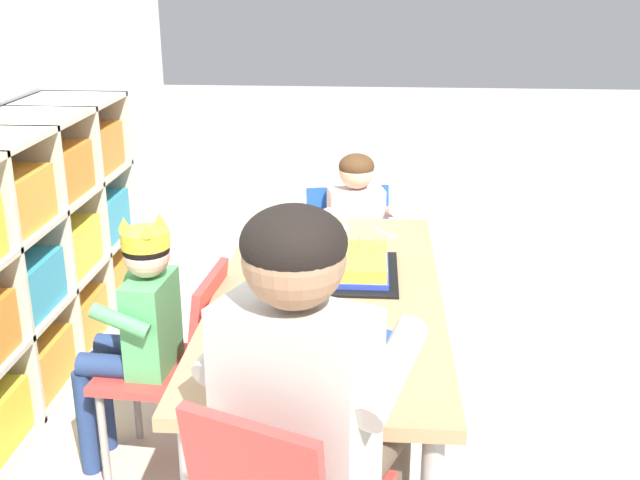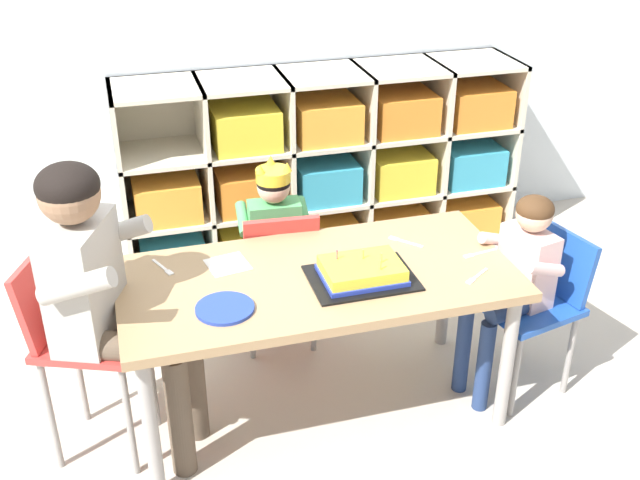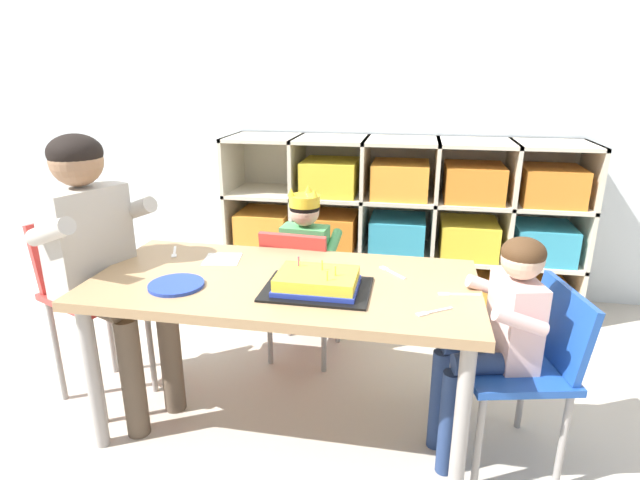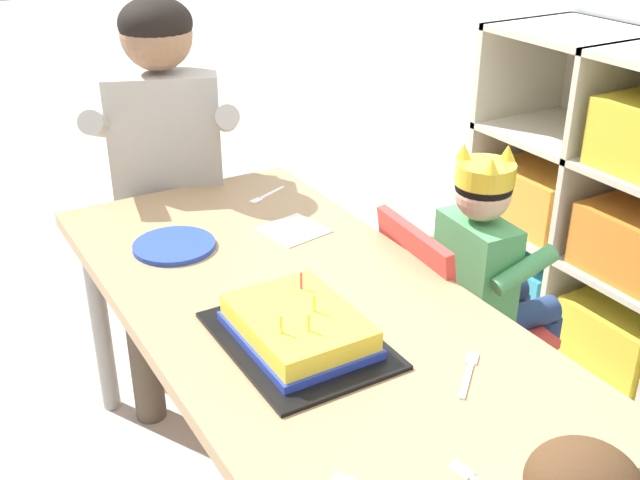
{
  "view_description": "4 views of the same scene",
  "coord_description": "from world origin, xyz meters",
  "px_view_note": "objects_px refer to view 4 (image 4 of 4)",
  "views": [
    {
      "loc": [
        -2.05,
        -0.12,
        1.49
      ],
      "look_at": [
        0.05,
        0.03,
        0.74
      ],
      "focal_mm": 43.2,
      "sensor_mm": 36.0,
      "label": 1
    },
    {
      "loc": [
        -0.63,
        -2.21,
        1.97
      ],
      "look_at": [
        0.0,
        -0.03,
        0.75
      ],
      "focal_mm": 43.24,
      "sensor_mm": 36.0,
      "label": 2
    },
    {
      "loc": [
        0.45,
        -1.64,
        1.31
      ],
      "look_at": [
        0.13,
        -0.0,
        0.75
      ],
      "focal_mm": 28.71,
      "sensor_mm": 36.0,
      "label": 3
    },
    {
      "loc": [
        1.21,
        -0.66,
        1.42
      ],
      "look_at": [
        0.12,
        -0.02,
        0.79
      ],
      "focal_mm": 43.57,
      "sensor_mm": 36.0,
      "label": 4
    }
  ],
  "objects_px": {
    "adult_helper_seated": "(166,155)",
    "fork_near_child_seat": "(266,196)",
    "classroom_chair_adult_side": "(174,209)",
    "classroom_chair_blue": "(448,321)",
    "activity_table": "(297,325)",
    "fork_scattered_mid_table": "(469,372)",
    "child_with_crown": "(490,265)",
    "birthday_cake_on_tray": "(298,330)",
    "paper_plate_stack": "(174,246)"
  },
  "relations": [
    {
      "from": "child_with_crown",
      "to": "birthday_cake_on_tray",
      "type": "bearing_deg",
      "value": 109.44
    },
    {
      "from": "adult_helper_seated",
      "to": "birthday_cake_on_tray",
      "type": "bearing_deg",
      "value": -71.68
    },
    {
      "from": "adult_helper_seated",
      "to": "paper_plate_stack",
      "type": "distance_m",
      "value": 0.39
    },
    {
      "from": "adult_helper_seated",
      "to": "fork_scattered_mid_table",
      "type": "distance_m",
      "value": 1.1
    },
    {
      "from": "birthday_cake_on_tray",
      "to": "fork_scattered_mid_table",
      "type": "distance_m",
      "value": 0.32
    },
    {
      "from": "classroom_chair_adult_side",
      "to": "adult_helper_seated",
      "type": "distance_m",
      "value": 0.24
    },
    {
      "from": "birthday_cake_on_tray",
      "to": "fork_near_child_seat",
      "type": "height_order",
      "value": "birthday_cake_on_tray"
    },
    {
      "from": "fork_near_child_seat",
      "to": "birthday_cake_on_tray",
      "type": "bearing_deg",
      "value": -135.32
    },
    {
      "from": "birthday_cake_on_tray",
      "to": "paper_plate_stack",
      "type": "distance_m",
      "value": 0.49
    },
    {
      "from": "classroom_chair_blue",
      "to": "paper_plate_stack",
      "type": "distance_m",
      "value": 0.69
    },
    {
      "from": "activity_table",
      "to": "classroom_chair_blue",
      "type": "relative_size",
      "value": 2.09
    },
    {
      "from": "adult_helper_seated",
      "to": "fork_scattered_mid_table",
      "type": "height_order",
      "value": "adult_helper_seated"
    },
    {
      "from": "adult_helper_seated",
      "to": "fork_scattered_mid_table",
      "type": "bearing_deg",
      "value": -59.65
    },
    {
      "from": "classroom_chair_adult_side",
      "to": "fork_scattered_mid_table",
      "type": "xyz_separation_m",
      "value": [
        1.2,
        0.11,
        0.12
      ]
    },
    {
      "from": "classroom_chair_adult_side",
      "to": "fork_near_child_seat",
      "type": "height_order",
      "value": "classroom_chair_adult_side"
    },
    {
      "from": "adult_helper_seated",
      "to": "classroom_chair_adult_side",
      "type": "bearing_deg",
      "value": 90.0
    },
    {
      "from": "paper_plate_stack",
      "to": "fork_near_child_seat",
      "type": "xyz_separation_m",
      "value": [
        -0.16,
        0.32,
        -0.0
      ]
    },
    {
      "from": "adult_helper_seated",
      "to": "birthday_cake_on_tray",
      "type": "xyz_separation_m",
      "value": [
        0.85,
        -0.06,
        -0.06
      ]
    },
    {
      "from": "adult_helper_seated",
      "to": "fork_near_child_seat",
      "type": "distance_m",
      "value": 0.3
    },
    {
      "from": "classroom_chair_adult_side",
      "to": "birthday_cake_on_tray",
      "type": "bearing_deg",
      "value": -73.88
    },
    {
      "from": "activity_table",
      "to": "fork_scattered_mid_table",
      "type": "height_order",
      "value": "fork_scattered_mid_table"
    },
    {
      "from": "child_with_crown",
      "to": "paper_plate_stack",
      "type": "bearing_deg",
      "value": 69.98
    },
    {
      "from": "classroom_chair_blue",
      "to": "adult_helper_seated",
      "type": "height_order",
      "value": "adult_helper_seated"
    },
    {
      "from": "classroom_chair_blue",
      "to": "classroom_chair_adult_side",
      "type": "height_order",
      "value": "classroom_chair_adult_side"
    },
    {
      "from": "child_with_crown",
      "to": "paper_plate_stack",
      "type": "height_order",
      "value": "child_with_crown"
    },
    {
      "from": "birthday_cake_on_tray",
      "to": "fork_scattered_mid_table",
      "type": "bearing_deg",
      "value": 41.73
    },
    {
      "from": "classroom_chair_blue",
      "to": "adult_helper_seated",
      "type": "distance_m",
      "value": 0.87
    },
    {
      "from": "child_with_crown",
      "to": "paper_plate_stack",
      "type": "distance_m",
      "value": 0.77
    },
    {
      "from": "birthday_cake_on_tray",
      "to": "fork_near_child_seat",
      "type": "relative_size",
      "value": 2.8
    },
    {
      "from": "classroom_chair_blue",
      "to": "fork_scattered_mid_table",
      "type": "relative_size",
      "value": 5.72
    },
    {
      "from": "child_with_crown",
      "to": "classroom_chair_adult_side",
      "type": "relative_size",
      "value": 1.08
    },
    {
      "from": "paper_plate_stack",
      "to": "fork_scattered_mid_table",
      "type": "distance_m",
      "value": 0.77
    },
    {
      "from": "activity_table",
      "to": "fork_near_child_seat",
      "type": "bearing_deg",
      "value": 159.91
    },
    {
      "from": "classroom_chair_adult_side",
      "to": "birthday_cake_on_tray",
      "type": "relative_size",
      "value": 2.09
    },
    {
      "from": "activity_table",
      "to": "adult_helper_seated",
      "type": "bearing_deg",
      "value": -179.17
    },
    {
      "from": "paper_plate_stack",
      "to": "fork_scattered_mid_table",
      "type": "xyz_separation_m",
      "value": [
        0.72,
        0.27,
        -0.0
      ]
    },
    {
      "from": "activity_table",
      "to": "paper_plate_stack",
      "type": "height_order",
      "value": "paper_plate_stack"
    },
    {
      "from": "birthday_cake_on_tray",
      "to": "paper_plate_stack",
      "type": "bearing_deg",
      "value": -172.83
    },
    {
      "from": "classroom_chair_blue",
      "to": "birthday_cake_on_tray",
      "type": "relative_size",
      "value": 1.82
    },
    {
      "from": "child_with_crown",
      "to": "adult_helper_seated",
      "type": "distance_m",
      "value": 0.91
    },
    {
      "from": "activity_table",
      "to": "birthday_cake_on_tray",
      "type": "distance_m",
      "value": 0.18
    },
    {
      "from": "child_with_crown",
      "to": "fork_near_child_seat",
      "type": "bearing_deg",
      "value": 42.46
    },
    {
      "from": "activity_table",
      "to": "adult_helper_seated",
      "type": "height_order",
      "value": "adult_helper_seated"
    },
    {
      "from": "child_with_crown",
      "to": "adult_helper_seated",
      "type": "height_order",
      "value": "adult_helper_seated"
    },
    {
      "from": "classroom_chair_blue",
      "to": "fork_scattered_mid_table",
      "type": "xyz_separation_m",
      "value": [
        0.42,
        -0.31,
        0.22
      ]
    },
    {
      "from": "birthday_cake_on_tray",
      "to": "classroom_chair_adult_side",
      "type": "bearing_deg",
      "value": 173.66
    },
    {
      "from": "classroom_chair_blue",
      "to": "fork_near_child_seat",
      "type": "distance_m",
      "value": 0.58
    },
    {
      "from": "fork_near_child_seat",
      "to": "activity_table",
      "type": "bearing_deg",
      "value": -133.63
    },
    {
      "from": "classroom_chair_blue",
      "to": "child_with_crown",
      "type": "bearing_deg",
      "value": -89.61
    },
    {
      "from": "classroom_chair_blue",
      "to": "fork_near_child_seat",
      "type": "xyz_separation_m",
      "value": [
        -0.47,
        -0.26,
        0.22
      ]
    }
  ]
}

